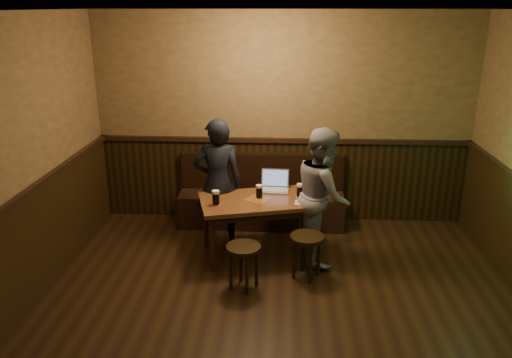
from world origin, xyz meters
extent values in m
cube|color=black|center=(0.00, 0.00, -0.01)|extent=(5.00, 6.00, 0.02)
cube|color=beige|center=(0.00, 0.00, 2.81)|extent=(5.00, 6.00, 0.02)
cube|color=#8D6A48|center=(0.00, 3.01, 1.40)|extent=(5.00, 0.02, 2.80)
cube|color=black|center=(0.00, 2.98, 0.55)|extent=(4.98, 0.04, 1.10)
cube|color=black|center=(0.00, 2.95, 1.13)|extent=(4.98, 0.06, 0.06)
cube|color=black|center=(-0.27, 2.71, 0.23)|extent=(2.20, 0.50, 0.45)
cube|color=black|center=(-0.27, 2.91, 0.70)|extent=(2.20, 0.10, 0.50)
cube|color=#5F2D1B|center=(-0.27, 1.86, 0.69)|extent=(1.48, 1.07, 0.05)
cube|color=black|center=(-0.27, 1.86, 0.62)|extent=(1.34, 0.93, 0.08)
cube|color=maroon|center=(-0.27, 1.86, 0.71)|extent=(0.34, 0.34, 0.00)
cylinder|color=black|center=(-0.76, 1.41, 0.33)|extent=(0.07, 0.07, 0.66)
cylinder|color=black|center=(-0.92, 2.00, 0.33)|extent=(0.07, 0.07, 0.66)
cylinder|color=black|center=(0.37, 1.71, 0.33)|extent=(0.07, 0.07, 0.66)
cylinder|color=black|center=(0.22, 2.30, 0.33)|extent=(0.07, 0.07, 0.66)
cylinder|color=black|center=(-0.38, 1.08, 0.47)|extent=(0.46, 0.46, 0.04)
cylinder|color=black|center=(-0.25, 1.13, 0.24)|extent=(0.04, 0.04, 0.47)
cylinder|color=black|center=(-0.42, 1.22, 0.24)|extent=(0.04, 0.04, 0.47)
cylinder|color=black|center=(-0.51, 1.04, 0.24)|extent=(0.04, 0.04, 0.47)
cylinder|color=black|center=(-0.34, 0.95, 0.24)|extent=(0.04, 0.04, 0.47)
cylinder|color=black|center=(0.29, 1.35, 0.48)|extent=(0.45, 0.45, 0.04)
cylinder|color=black|center=(0.42, 1.38, 0.24)|extent=(0.04, 0.04, 0.48)
cylinder|color=black|center=(0.25, 1.48, 0.24)|extent=(0.04, 0.04, 0.48)
cylinder|color=black|center=(0.15, 1.31, 0.24)|extent=(0.04, 0.04, 0.48)
cylinder|color=black|center=(0.32, 1.21, 0.24)|extent=(0.04, 0.04, 0.48)
cylinder|color=maroon|center=(-0.74, 1.65, 0.71)|extent=(0.11, 0.11, 0.00)
cylinder|color=silver|center=(-0.74, 1.65, 0.72)|extent=(0.09, 0.09, 0.00)
cylinder|color=black|center=(-0.74, 1.65, 0.78)|extent=(0.08, 0.08, 0.13)
cylinder|color=beige|center=(-0.74, 1.65, 0.87)|extent=(0.09, 0.09, 0.03)
cylinder|color=maroon|center=(-0.26, 1.89, 0.71)|extent=(0.10, 0.10, 0.00)
cylinder|color=silver|center=(-0.26, 1.89, 0.72)|extent=(0.09, 0.09, 0.00)
cylinder|color=black|center=(-0.26, 1.89, 0.78)|extent=(0.08, 0.08, 0.13)
cylinder|color=beige|center=(-0.26, 1.89, 0.86)|extent=(0.08, 0.08, 0.03)
cylinder|color=maroon|center=(0.22, 1.95, 0.71)|extent=(0.11, 0.11, 0.00)
cylinder|color=silver|center=(0.22, 1.95, 0.72)|extent=(0.09, 0.09, 0.00)
cylinder|color=black|center=(0.22, 1.95, 0.78)|extent=(0.08, 0.08, 0.13)
cylinder|color=beige|center=(0.22, 1.95, 0.86)|extent=(0.08, 0.08, 0.03)
cube|color=silver|center=(-0.09, 2.14, 0.72)|extent=(0.35, 0.26, 0.02)
cube|color=#B2B2B7|center=(-0.09, 2.14, 0.73)|extent=(0.32, 0.21, 0.00)
cube|color=silver|center=(-0.08, 2.25, 0.84)|extent=(0.34, 0.09, 0.22)
cube|color=#617FB5|center=(-0.08, 2.24, 0.84)|extent=(0.31, 0.08, 0.19)
cube|color=silver|center=(0.27, 1.77, 0.71)|extent=(0.23, 0.17, 0.00)
imported|color=black|center=(-0.77, 2.11, 0.80)|extent=(0.63, 0.46, 1.61)
imported|color=gray|center=(0.47, 1.82, 0.79)|extent=(0.64, 0.80, 1.58)
camera|label=1|loc=(0.01, -3.54, 2.84)|focal=35.00mm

